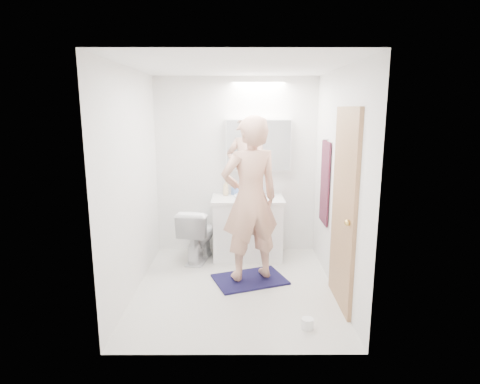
{
  "coord_description": "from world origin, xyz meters",
  "views": [
    {
      "loc": [
        0.04,
        -4.17,
        1.99
      ],
      "look_at": [
        0.05,
        0.25,
        1.05
      ],
      "focal_mm": 29.74,
      "sensor_mm": 36.0,
      "label": 1
    }
  ],
  "objects_px": {
    "soap_bottle_b": "(235,189)",
    "toothbrush_cup": "(260,191)",
    "soap_bottle_a": "(226,188)",
    "medicine_cabinet": "(258,145)",
    "toilet": "(198,234)",
    "person": "(250,199)",
    "vanity_cabinet": "(248,229)",
    "toilet_paper_roll": "(307,324)"
  },
  "relations": [
    {
      "from": "vanity_cabinet",
      "to": "person",
      "type": "height_order",
      "value": "person"
    },
    {
      "from": "vanity_cabinet",
      "to": "toilet",
      "type": "height_order",
      "value": "vanity_cabinet"
    },
    {
      "from": "soap_bottle_a",
      "to": "soap_bottle_b",
      "type": "bearing_deg",
      "value": 13.75
    },
    {
      "from": "person",
      "to": "toilet_paper_roll",
      "type": "relative_size",
      "value": 16.93
    },
    {
      "from": "vanity_cabinet",
      "to": "soap_bottle_a",
      "type": "distance_m",
      "value": 0.63
    },
    {
      "from": "person",
      "to": "soap_bottle_a",
      "type": "xyz_separation_m",
      "value": [
        -0.31,
        0.93,
        -0.05
      ]
    },
    {
      "from": "person",
      "to": "vanity_cabinet",
      "type": "bearing_deg",
      "value": -109.38
    },
    {
      "from": "vanity_cabinet",
      "to": "person",
      "type": "distance_m",
      "value": 0.98
    },
    {
      "from": "medicine_cabinet",
      "to": "vanity_cabinet",
      "type": "bearing_deg",
      "value": -124.64
    },
    {
      "from": "toothbrush_cup",
      "to": "soap_bottle_a",
      "type": "bearing_deg",
      "value": -178.75
    },
    {
      "from": "soap_bottle_b",
      "to": "soap_bottle_a",
      "type": "bearing_deg",
      "value": -166.25
    },
    {
      "from": "person",
      "to": "soap_bottle_b",
      "type": "height_order",
      "value": "person"
    },
    {
      "from": "person",
      "to": "soap_bottle_b",
      "type": "bearing_deg",
      "value": -99.31
    },
    {
      "from": "medicine_cabinet",
      "to": "soap_bottle_b",
      "type": "relative_size",
      "value": 5.26
    },
    {
      "from": "vanity_cabinet",
      "to": "soap_bottle_a",
      "type": "relative_size",
      "value": 4.29
    },
    {
      "from": "toilet",
      "to": "toothbrush_cup",
      "type": "relative_size",
      "value": 6.48
    },
    {
      "from": "medicine_cabinet",
      "to": "toothbrush_cup",
      "type": "relative_size",
      "value": 8.04
    },
    {
      "from": "person",
      "to": "toothbrush_cup",
      "type": "xyz_separation_m",
      "value": [
        0.15,
        0.94,
        -0.11
      ]
    },
    {
      "from": "medicine_cabinet",
      "to": "soap_bottle_a",
      "type": "distance_m",
      "value": 0.73
    },
    {
      "from": "soap_bottle_b",
      "to": "toothbrush_cup",
      "type": "relative_size",
      "value": 1.53
    },
    {
      "from": "vanity_cabinet",
      "to": "soap_bottle_a",
      "type": "bearing_deg",
      "value": 153.08
    },
    {
      "from": "toothbrush_cup",
      "to": "toilet_paper_roll",
      "type": "relative_size",
      "value": 1.0
    },
    {
      "from": "soap_bottle_b",
      "to": "toilet_paper_roll",
      "type": "bearing_deg",
      "value": -71.17
    },
    {
      "from": "soap_bottle_b",
      "to": "toothbrush_cup",
      "type": "distance_m",
      "value": 0.34
    },
    {
      "from": "toothbrush_cup",
      "to": "toilet_paper_roll",
      "type": "xyz_separation_m",
      "value": [
        0.35,
        -1.98,
        -0.82
      ]
    },
    {
      "from": "soap_bottle_a",
      "to": "soap_bottle_b",
      "type": "height_order",
      "value": "soap_bottle_a"
    },
    {
      "from": "toilet",
      "to": "toothbrush_cup",
      "type": "bearing_deg",
      "value": -150.32
    },
    {
      "from": "medicine_cabinet",
      "to": "person",
      "type": "relative_size",
      "value": 0.47
    },
    {
      "from": "medicine_cabinet",
      "to": "person",
      "type": "bearing_deg",
      "value": -97.79
    },
    {
      "from": "medicine_cabinet",
      "to": "toilet",
      "type": "height_order",
      "value": "medicine_cabinet"
    },
    {
      "from": "toilet",
      "to": "soap_bottle_a",
      "type": "height_order",
      "value": "soap_bottle_a"
    },
    {
      "from": "person",
      "to": "toothbrush_cup",
      "type": "height_order",
      "value": "person"
    },
    {
      "from": "toilet",
      "to": "person",
      "type": "bearing_deg",
      "value": 146.47
    },
    {
      "from": "vanity_cabinet",
      "to": "toothbrush_cup",
      "type": "distance_m",
      "value": 0.53
    },
    {
      "from": "vanity_cabinet",
      "to": "toilet",
      "type": "xyz_separation_m",
      "value": [
        -0.66,
        -0.11,
        -0.04
      ]
    },
    {
      "from": "toilet",
      "to": "person",
      "type": "height_order",
      "value": "person"
    },
    {
      "from": "soap_bottle_a",
      "to": "toothbrush_cup",
      "type": "relative_size",
      "value": 1.92
    },
    {
      "from": "vanity_cabinet",
      "to": "person",
      "type": "relative_size",
      "value": 0.48
    },
    {
      "from": "toilet_paper_roll",
      "to": "toothbrush_cup",
      "type": "bearing_deg",
      "value": 99.91
    },
    {
      "from": "soap_bottle_a",
      "to": "toilet_paper_roll",
      "type": "bearing_deg",
      "value": -67.78
    },
    {
      "from": "toilet",
      "to": "toilet_paper_roll",
      "type": "xyz_separation_m",
      "value": [
        1.17,
        -1.71,
        -0.3
      ]
    },
    {
      "from": "soap_bottle_a",
      "to": "toothbrush_cup",
      "type": "height_order",
      "value": "soap_bottle_a"
    }
  ]
}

